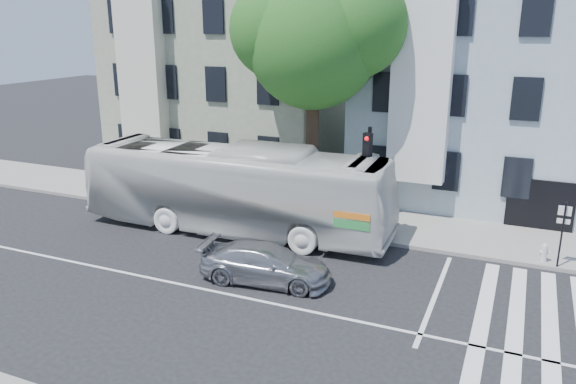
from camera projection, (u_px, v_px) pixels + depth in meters
The scene contains 11 objects.
ground at pixel (216, 292), 17.94m from camera, with size 120.00×120.00×0.00m, color black.
sidewalk_far at pixel (307, 215), 24.96m from camera, with size 80.00×4.00×0.15m, color gray.
building_left at pixel (239, 73), 32.21m from camera, with size 12.00×10.00×11.00m, color gray.
building_right at pixel (497, 83), 26.89m from camera, with size 12.00×10.00×11.00m, color #96A9B2.
street_tree at pixel (317, 34), 23.35m from camera, with size 7.30×5.90×11.10m.
bus at pixel (236, 189), 22.77m from camera, with size 12.90×3.02×3.59m, color silver.
sedan at pixel (265, 263), 18.52m from camera, with size 4.38×1.78×1.27m, color #A9AAB0.
hedge at pixel (176, 201), 25.52m from camera, with size 8.50×0.84×0.70m, color #205F1E, non-canonical shape.
traffic_signal at pixel (368, 169), 21.30m from camera, with size 0.45×0.54×4.53m.
fire_hydrant at pixel (544, 252), 19.76m from camera, with size 0.39×0.25×0.68m.
far_sign_pole at pixel (563, 226), 19.06m from camera, with size 0.42×0.16×2.34m.
Camera 1 is at (8.57, -14.01, 8.23)m, focal length 35.00 mm.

